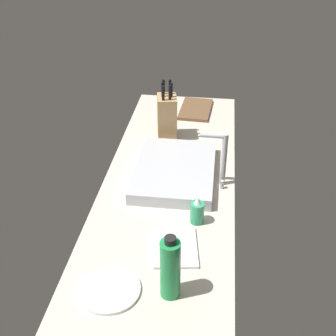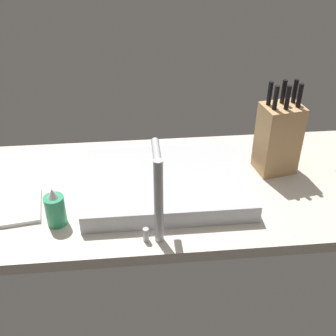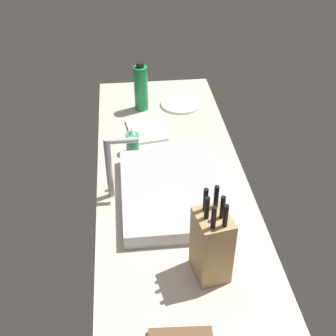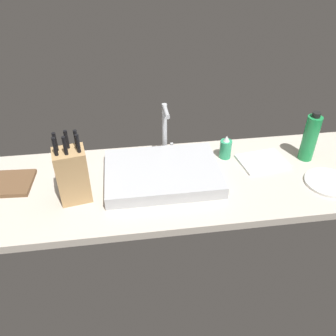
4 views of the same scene
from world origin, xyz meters
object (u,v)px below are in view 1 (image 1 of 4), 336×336
cutting_board (196,109)px  water_bottle (170,268)px  soap_bottle (197,212)px  dish_towel (175,247)px  sink_basin (175,171)px  faucet (221,156)px  knife_block (167,117)px  dinner_plate (110,290)px

cutting_board → water_bottle: water_bottle is taller
cutting_board → soap_bottle: 102.58cm
dish_towel → soap_bottle: bearing=157.4°
sink_basin → faucet: size_ratio=1.97×
knife_block → cutting_board: size_ratio=1.04×
knife_block → dinner_plate: size_ratio=1.49×
dinner_plate → dish_towel: 29.73cm
sink_basin → soap_bottle: 33.92cm
knife_block → dish_towel: 86.18cm
faucet → cutting_board: 77.56cm
dish_towel → knife_block: bearing=-170.7°
soap_bottle → dinner_plate: soap_bottle is taller
sink_basin → faucet: 23.93cm
dinner_plate → water_bottle: bearing=94.5°
sink_basin → water_bottle: (69.10, 6.19, 8.58)cm
faucet → sink_basin: bearing=-101.1°
sink_basin → knife_block: knife_block is taller
sink_basin → dish_towel: (47.88, 5.48, -2.13)cm
cutting_board → dinner_plate: size_ratio=1.43×
dinner_plate → sink_basin: bearing=169.1°
water_bottle → dinner_plate: water_bottle is taller
soap_bottle → water_bottle: bearing=-9.2°
faucet → water_bottle: bearing=-12.3°
faucet → soap_bottle: size_ratio=2.14×
cutting_board → water_bottle: size_ratio=1.21×
sink_basin → faucet: (4.00, 20.43, 11.80)cm
soap_bottle → knife_block: bearing=-163.1°
knife_block → dinner_plate: (107.08, -5.32, -11.35)cm
dish_towel → water_bottle: bearing=1.9°
knife_block → dinner_plate: knife_block is taller
sink_basin → soap_bottle: size_ratio=4.22×
sink_basin → faucet: faucet is taller
sink_basin → soap_bottle: bearing=21.3°
knife_block → water_bottle: (105.53, 14.51, -0.64)cm
faucet → dinner_plate: 76.13cm
soap_bottle → water_bottle: water_bottle is taller
knife_block → soap_bottle: knife_block is taller
soap_bottle → cutting_board: bearing=-175.6°
cutting_board → faucet: bearing=12.1°
soap_bottle → dish_towel: soap_bottle is taller
soap_bottle → dinner_plate: 47.11cm
cutting_board → dish_towel: cutting_board is taller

